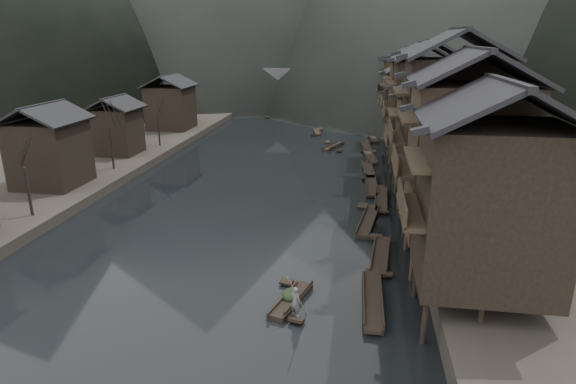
# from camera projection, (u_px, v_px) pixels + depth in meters

# --- Properties ---
(water) EXTENTS (300.00, 300.00, 0.00)m
(water) POSITION_uv_depth(u_px,v_px,m) (220.00, 246.00, 37.37)
(water) COLOR black
(water) RESTS_ON ground
(right_bank) EXTENTS (40.00, 200.00, 1.80)m
(right_bank) POSITION_uv_depth(u_px,v_px,m) (532.00, 142.00, 69.61)
(right_bank) COLOR #2D2823
(right_bank) RESTS_ON ground
(left_bank) EXTENTS (40.00, 200.00, 1.20)m
(left_bank) POSITION_uv_depth(u_px,v_px,m) (85.00, 130.00, 79.85)
(left_bank) COLOR #2D2823
(left_bank) RESTS_ON ground
(stilt_houses) EXTENTS (9.00, 67.60, 16.32)m
(stilt_houses) POSITION_uv_depth(u_px,v_px,m) (429.00, 102.00, 49.64)
(stilt_houses) COLOR black
(stilt_houses) RESTS_ON ground
(left_houses) EXTENTS (8.10, 53.20, 8.73)m
(left_houses) POSITION_uv_depth(u_px,v_px,m) (100.00, 122.00, 57.49)
(left_houses) COLOR black
(left_houses) RESTS_ON left_bank
(bare_trees) EXTENTS (3.76, 43.06, 7.53)m
(bare_trees) POSITION_uv_depth(u_px,v_px,m) (54.00, 144.00, 43.41)
(bare_trees) COLOR black
(bare_trees) RESTS_ON left_bank
(moored_sampans) EXTENTS (3.20, 62.54, 0.47)m
(moored_sampans) POSITION_uv_depth(u_px,v_px,m) (372.00, 176.00, 55.17)
(moored_sampans) COLOR black
(moored_sampans) RESTS_ON water
(midriver_boats) EXTENTS (16.91, 39.44, 0.45)m
(midriver_boats) POSITION_uv_depth(u_px,v_px,m) (318.00, 125.00, 86.57)
(midriver_boats) COLOR black
(midriver_boats) RESTS_ON water
(stone_bridge) EXTENTS (40.00, 6.00, 9.00)m
(stone_bridge) POSITION_uv_depth(u_px,v_px,m) (314.00, 87.00, 103.45)
(stone_bridge) COLOR #4C4C4F
(stone_bridge) RESTS_ON ground
(hero_sampan) EXTENTS (2.27, 5.04, 0.44)m
(hero_sampan) POSITION_uv_depth(u_px,v_px,m) (291.00, 300.00, 29.32)
(hero_sampan) COLOR black
(hero_sampan) RESTS_ON water
(cargo_heap) EXTENTS (1.10, 1.44, 0.66)m
(cargo_heap) POSITION_uv_depth(u_px,v_px,m) (291.00, 290.00, 29.36)
(cargo_heap) COLOR black
(cargo_heap) RESTS_ON hero_sampan
(boatman) EXTENTS (0.80, 0.71, 1.84)m
(boatman) POSITION_uv_depth(u_px,v_px,m) (295.00, 298.00, 27.31)
(boatman) COLOR slate
(boatman) RESTS_ON hero_sampan
(bamboo_pole) EXTENTS (1.09, 1.84, 3.65)m
(bamboo_pole) POSITION_uv_depth(u_px,v_px,m) (299.00, 254.00, 26.43)
(bamboo_pole) COLOR #8C7A51
(bamboo_pole) RESTS_ON boatman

